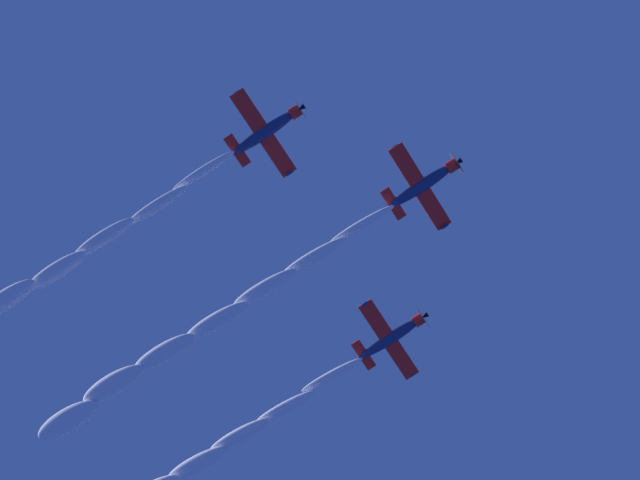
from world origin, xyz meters
The scene contains 5 objects.
airplane_lead centered at (-4.31, -3.06, 87.96)m, with size 9.74×8.68×2.73m.
airplane_left_wingman centered at (6.13, 9.83, 88.85)m, with size 9.74×8.69×2.63m.
airplane_right_wingman centered at (-18.36, 5.07, 89.44)m, with size 9.74×8.72×3.01m.
smoke_trail_lead centered at (-9.15, 27.91, 84.59)m, with size 8.01×42.65×6.19m.
smoke_trail_right_wingman centered at (-23.16, 35.88, 85.98)m, with size 7.80×41.76×6.35m.
Camera 1 is at (-24.22, -7.06, 1.47)m, focal length 50.32 mm.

